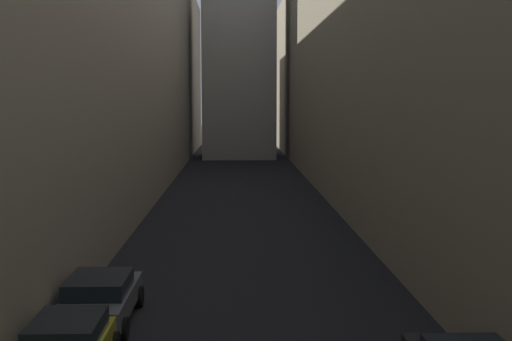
# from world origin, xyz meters

# --- Properties ---
(ground_plane) EXTENTS (264.00, 264.00, 0.00)m
(ground_plane) POSITION_xyz_m (0.00, 48.00, 0.00)
(ground_plane) COLOR black
(building_block_left) EXTENTS (13.61, 108.00, 19.58)m
(building_block_left) POSITION_xyz_m (-12.31, 50.00, 9.79)
(building_block_left) COLOR gray
(building_block_left) RESTS_ON ground
(building_block_right) EXTENTS (10.29, 108.00, 19.12)m
(building_block_right) POSITION_xyz_m (10.64, 50.00, 9.56)
(building_block_right) COLOR gray
(building_block_right) RESTS_ON ground
(parked_car_left_far) EXTENTS (2.06, 4.45, 1.43)m
(parked_car_left_far) POSITION_xyz_m (-4.40, 23.10, 0.76)
(parked_car_left_far) COLOR #4C4C51
(parked_car_left_far) RESTS_ON ground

